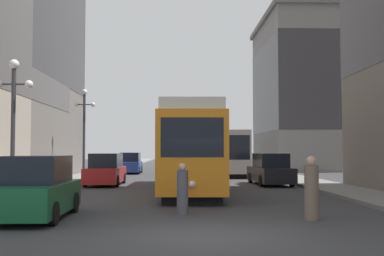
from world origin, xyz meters
TOP-DOWN VIEW (x-y plane):
  - ground_plane at (0.00, 0.00)m, footprint 200.00×200.00m
  - sidewalk_left at (-7.35, 40.00)m, footprint 2.60×120.00m
  - sidewalk_right at (7.35, 40.00)m, footprint 2.60×120.00m
  - streetcar at (0.06, 12.55)m, footprint 2.95×14.33m
  - transit_bus at (3.32, 27.97)m, footprint 2.73×13.02m
  - parked_car_left_near at (-4.75, 2.96)m, footprint 1.94×4.30m
  - parked_car_left_mid at (-4.75, 16.29)m, footprint 1.93×4.80m
  - parked_car_right_far at (4.75, 16.18)m, footprint 2.05×4.91m
  - parked_car_left_far at (-4.75, 30.31)m, footprint 1.92×4.79m
  - pedestrian_crossing_near at (3.21, 2.46)m, footprint 0.41×0.41m
  - pedestrian_crossing_far at (-0.47, 3.73)m, footprint 0.36×0.36m
  - lamp_post_left_near at (-6.65, 6.43)m, footprint 1.41×0.36m
  - lamp_post_left_far at (-6.65, 19.45)m, footprint 1.41×0.36m
  - building_right_corner at (15.62, 38.85)m, footprint 14.54×15.10m

SIDE VIEW (x-z plane):
  - ground_plane at x=0.00m, z-range 0.00..0.00m
  - sidewalk_left at x=-7.35m, z-range 0.00..0.15m
  - sidewalk_right at x=7.35m, z-range 0.00..0.15m
  - pedestrian_crossing_far at x=-0.47m, z-range -0.05..1.53m
  - parked_car_left_near at x=-4.75m, z-range -0.07..1.75m
  - parked_car_left_far at x=-4.75m, z-range -0.07..1.75m
  - parked_car_left_mid at x=-4.75m, z-range -0.07..1.75m
  - parked_car_right_far at x=4.75m, z-range -0.07..1.75m
  - pedestrian_crossing_near at x=3.21m, z-range -0.06..1.75m
  - transit_bus at x=3.32m, z-range 0.22..3.67m
  - streetcar at x=0.06m, z-range 0.16..4.05m
  - lamp_post_left_near at x=-6.65m, z-range 0.99..6.17m
  - lamp_post_left_far at x=-6.65m, z-range 1.04..6.84m
  - building_right_corner at x=15.62m, z-range 0.21..16.39m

